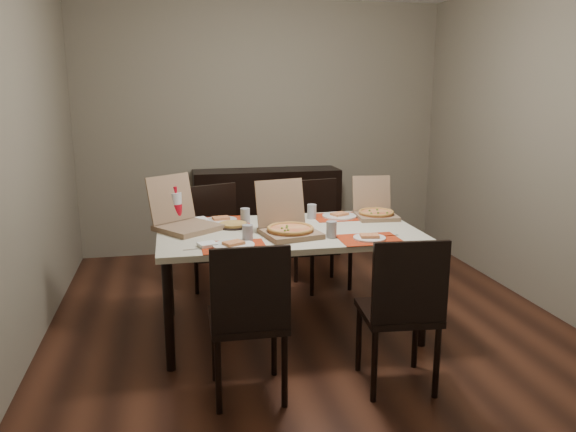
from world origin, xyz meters
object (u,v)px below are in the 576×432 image
object	(u,v)px
sideboard	(267,212)
chair_near_right	(402,307)
dining_table	(288,239)
chair_far_left	(220,236)
pizza_box_center	(288,227)
chair_far_right	(319,228)
soda_bottle	(176,209)
dip_bowl	(287,222)
chair_near_left	(249,315)

from	to	relation	value
sideboard	chair_near_right	size ratio (longest dim) A/B	1.61
dining_table	chair_far_left	distance (m)	0.94
chair_near_right	pizza_box_center	world-z (taller)	pizza_box_center
dining_table	pizza_box_center	xyz separation A→B (m)	(-0.02, -0.13, 0.12)
chair_far_right	pizza_box_center	size ratio (longest dim) A/B	2.04
sideboard	soda_bottle	xyz separation A→B (m)	(-0.94, -1.60, 0.42)
chair_far_left	dip_bowl	world-z (taller)	chair_far_left
chair_far_left	soda_bottle	size ratio (longest dim) A/B	3.30
chair_far_left	soda_bottle	bearing A→B (deg)	-124.79
sideboard	chair_far_right	bearing A→B (deg)	-73.50
dip_bowl	sideboard	bearing A→B (deg)	85.08
dining_table	pizza_box_center	size ratio (longest dim) A/B	3.95
chair_far_left	soda_bottle	distance (m)	0.72
sideboard	chair_far_right	distance (m)	1.05
chair_near_left	soda_bottle	bearing A→B (deg)	106.73
chair_near_right	pizza_box_center	bearing A→B (deg)	120.62
dining_table	dip_bowl	bearing A→B (deg)	81.34
chair_near_left	chair_far_right	world-z (taller)	same
pizza_box_center	dip_bowl	distance (m)	0.29
chair_far_left	chair_far_right	distance (m)	0.89
chair_near_right	chair_far_left	world-z (taller)	same
dining_table	chair_far_left	bearing A→B (deg)	116.18
chair_near_right	chair_far_left	distance (m)	1.98
chair_near_left	soda_bottle	xyz separation A→B (m)	(-0.36, 1.20, 0.36)
chair_far_right	dining_table	bearing A→B (deg)	-117.49
chair_near_left	soda_bottle	size ratio (longest dim) A/B	3.30
sideboard	chair_far_right	xyz separation A→B (m)	(0.30, -1.01, 0.06)
chair_near_left	chair_far_left	distance (m)	1.71
sideboard	chair_far_left	size ratio (longest dim) A/B	1.61
chair_near_left	chair_near_right	xyz separation A→B (m)	(0.87, -0.07, 0.00)
chair_far_right	dip_bowl	xyz separation A→B (m)	(-0.45, -0.76, 0.25)
sideboard	chair_near_left	distance (m)	2.86
pizza_box_center	soda_bottle	bearing A→B (deg)	148.74
sideboard	chair_near_right	world-z (taller)	chair_near_right
chair_far_left	chair_near_right	bearing A→B (deg)	-63.98
soda_bottle	chair_near_left	bearing A→B (deg)	-73.27
pizza_box_center	soda_bottle	world-z (taller)	pizza_box_center
chair_near_right	pizza_box_center	xyz separation A→B (m)	(-0.49, 0.82, 0.30)
chair_near_left	chair_far_left	bearing A→B (deg)	90.16
chair_near_right	chair_far_left	size ratio (longest dim) A/B	1.00
soda_bottle	chair_far_left	bearing A→B (deg)	55.21
chair_near_right	pizza_box_center	size ratio (longest dim) A/B	2.04
pizza_box_center	chair_near_right	bearing A→B (deg)	-59.38
dip_bowl	soda_bottle	distance (m)	0.81
dining_table	chair_far_left	xyz separation A→B (m)	(-0.41, 0.83, -0.17)
sideboard	pizza_box_center	xyz separation A→B (m)	(-0.20, -2.05, 0.36)
pizza_box_center	soda_bottle	size ratio (longest dim) A/B	1.62
chair_near_left	dip_bowl	size ratio (longest dim) A/B	7.02
chair_far_right	soda_bottle	world-z (taller)	soda_bottle
chair_far_left	chair_far_right	bearing A→B (deg)	5.16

